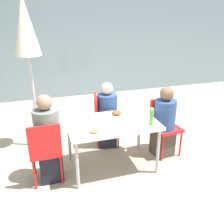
# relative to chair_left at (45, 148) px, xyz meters

# --- Properties ---
(ground_plane) EXTENTS (24.00, 24.00, 0.00)m
(ground_plane) POSITION_rel_chair_left_xyz_m (0.92, 0.09, -0.52)
(ground_plane) COLOR tan
(building_facade) EXTENTS (10.00, 0.20, 3.00)m
(building_facade) POSITION_rel_chair_left_xyz_m (0.92, 3.62, 0.98)
(building_facade) COLOR gray
(building_facade) RESTS_ON ground
(dining_table) EXTENTS (1.25, 0.79, 0.73)m
(dining_table) POSITION_rel_chair_left_xyz_m (0.92, 0.09, 0.14)
(dining_table) COLOR white
(dining_table) RESTS_ON ground
(chair_left) EXTENTS (0.40, 0.40, 0.88)m
(chair_left) POSITION_rel_chair_left_xyz_m (0.00, 0.00, 0.00)
(chair_left) COLOR red
(chair_left) RESTS_ON ground
(person_left) EXTENTS (0.33, 0.33, 1.21)m
(person_left) POSITION_rel_chair_left_xyz_m (0.05, 0.08, 0.05)
(person_left) COLOR black
(person_left) RESTS_ON ground
(chair_right) EXTENTS (0.44, 0.44, 0.88)m
(chair_right) POSITION_rel_chair_left_xyz_m (1.84, 0.27, 0.00)
(chair_right) COLOR red
(chair_right) RESTS_ON ground
(person_right) EXTENTS (0.32, 0.32, 1.12)m
(person_right) POSITION_rel_chair_left_xyz_m (1.80, 0.19, 0.01)
(person_right) COLOR #473D33
(person_right) RESTS_ON ground
(chair_far) EXTENTS (0.47, 0.47, 0.88)m
(chair_far) POSITION_rel_chair_left_xyz_m (0.97, 0.80, 0.00)
(chair_far) COLOR red
(chair_far) RESTS_ON ground
(person_far) EXTENTS (0.34, 0.34, 1.11)m
(person_far) POSITION_rel_chair_left_xyz_m (1.04, 0.74, -0.00)
(person_far) COLOR black
(person_far) RESTS_ON ground
(closed_umbrella) EXTENTS (0.39, 0.39, 2.38)m
(closed_umbrella) POSITION_rel_chair_left_xyz_m (-0.08, 1.06, 1.32)
(closed_umbrella) COLOR #333333
(closed_umbrella) RESTS_ON ground
(plate_0) EXTENTS (0.23, 0.23, 0.06)m
(plate_0) POSITION_rel_chair_left_xyz_m (0.61, -0.16, 0.23)
(plate_0) COLOR white
(plate_0) RESTS_ON dining_table
(plate_1) EXTENTS (0.26, 0.26, 0.07)m
(plate_1) POSITION_rel_chair_left_xyz_m (1.06, 0.29, 0.23)
(plate_1) COLOR white
(plate_1) RESTS_ON dining_table
(bottle) EXTENTS (0.06, 0.06, 0.24)m
(bottle) POSITION_rel_chair_left_xyz_m (1.40, -0.16, 0.32)
(bottle) COLOR #51A338
(bottle) RESTS_ON dining_table
(drinking_cup) EXTENTS (0.07, 0.07, 0.09)m
(drinking_cup) POSITION_rel_chair_left_xyz_m (0.45, 0.07, 0.25)
(drinking_cup) COLOR silver
(drinking_cup) RESTS_ON dining_table
(salad_bowl) EXTENTS (0.20, 0.20, 0.06)m
(salad_bowl) POSITION_rel_chair_left_xyz_m (0.90, 0.07, 0.23)
(salad_bowl) COLOR white
(salad_bowl) RESTS_ON dining_table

